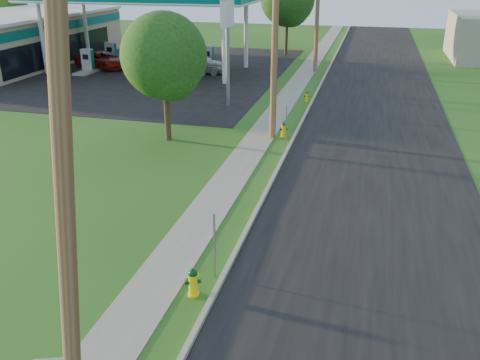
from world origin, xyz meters
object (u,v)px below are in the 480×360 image
(tree_lot, at_px, (288,1))
(fuel_pump_se, at_px, (208,60))
(tree_verge, at_px, (165,60))
(car_silver, at_px, (199,63))
(fuel_pump_ne, at_px, (192,69))
(price_pylon, at_px, (227,16))
(utility_pole_near, at_px, (64,194))
(utility_pole_mid, at_px, (275,38))
(car_red, at_px, (103,60))
(hydrant_near, at_px, (193,282))
(utility_pole_far, at_px, (317,11))
(fuel_pump_nw, at_px, (88,64))
(hydrant_mid, at_px, (284,129))
(hydrant_far, at_px, (307,96))
(tree_back, at_px, (5,3))
(fuel_pump_sw, at_px, (111,56))

(tree_lot, bearing_deg, fuel_pump_se, -121.35)
(tree_verge, height_order, car_silver, tree_verge)
(fuel_pump_ne, xyz_separation_m, price_pylon, (5.00, -7.50, 4.71))
(utility_pole_near, relative_size, tree_lot, 1.22)
(utility_pole_mid, relative_size, car_red, 1.91)
(tree_verge, bearing_deg, hydrant_near, -65.62)
(utility_pole_far, distance_m, fuel_pump_nw, 19.03)
(fuel_pump_se, xyz_separation_m, price_pylon, (5.00, -11.50, 4.71))
(fuel_pump_ne, xyz_separation_m, tree_verge, (3.97, -14.71, 3.31))
(hydrant_mid, relative_size, hydrant_far, 1.19)
(tree_back, distance_m, hydrant_mid, 41.95)
(tree_back, bearing_deg, fuel_pump_ne, -24.55)
(fuel_pump_sw, bearing_deg, car_silver, -12.09)
(tree_verge, height_order, car_red, tree_verge)
(fuel_pump_ne, bearing_deg, hydrant_far, -27.97)
(tree_verge, height_order, tree_back, tree_back)
(utility_pole_near, relative_size, fuel_pump_nw, 2.96)
(fuel_pump_ne, relative_size, fuel_pump_se, 1.00)
(fuel_pump_nw, bearing_deg, hydrant_mid, -34.62)
(hydrant_mid, relative_size, car_red, 0.16)
(utility_pole_near, height_order, hydrant_mid, utility_pole_near)
(hydrant_mid, bearing_deg, car_red, 141.02)
(fuel_pump_nw, relative_size, fuel_pump_sw, 1.00)
(utility_pole_far, relative_size, price_pylon, 1.39)
(utility_pole_far, height_order, fuel_pump_nw, utility_pole_far)
(hydrant_mid, bearing_deg, hydrant_far, 88.49)
(utility_pole_near, xyz_separation_m, fuel_pump_se, (-8.90, 35.00, -4.08))
(tree_lot, xyz_separation_m, tree_back, (-30.03, -1.40, -0.60))
(hydrant_mid, height_order, car_silver, car_silver)
(hydrant_far, bearing_deg, utility_pole_far, 94.11)
(tree_back, bearing_deg, hydrant_mid, -35.11)
(tree_back, xyz_separation_m, hydrant_far, (34.36, -16.41, -4.09))
(car_red, distance_m, car_silver, 8.57)
(hydrant_near, bearing_deg, utility_pole_far, 90.98)
(utility_pole_far, distance_m, tree_back, 34.22)
(tree_verge, xyz_separation_m, tree_lot, (1.33, 27.41, 0.99))
(tree_verge, height_order, tree_lot, tree_lot)
(hydrant_mid, height_order, hydrant_far, hydrant_mid)
(fuel_pump_sw, relative_size, hydrant_far, 4.75)
(utility_pole_near, relative_size, utility_pole_far, 1.00)
(fuel_pump_nw, distance_m, fuel_pump_ne, 9.00)
(hydrant_near, distance_m, car_silver, 30.45)
(tree_lot, height_order, hydrant_near, tree_lot)
(tree_verge, xyz_separation_m, tree_back, (-28.70, 26.01, 0.39))
(fuel_pump_sw, height_order, fuel_pump_se, same)
(price_pylon, xyz_separation_m, hydrant_mid, (4.43, -5.22, -5.04))
(utility_pole_far, xyz_separation_m, car_silver, (-9.06, -2.89, -3.99))
(fuel_pump_nw, distance_m, fuel_pump_sw, 4.00)
(fuel_pump_se, relative_size, tree_lot, 0.41)
(utility_pole_mid, xyz_separation_m, utility_pole_far, (0.00, 18.00, -0.15))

